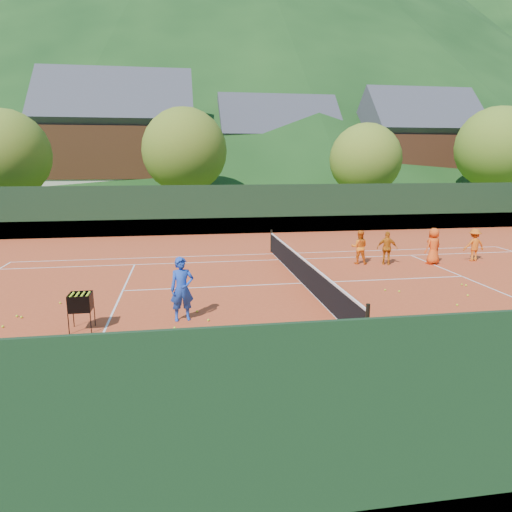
{
  "coord_description": "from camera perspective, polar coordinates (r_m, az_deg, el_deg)",
  "views": [
    {
      "loc": [
        -4.23,
        -15.72,
        4.42
      ],
      "look_at": [
        -1.73,
        0.0,
        1.1
      ],
      "focal_mm": 32.0,
      "sensor_mm": 36.0,
      "label": 1
    }
  ],
  "objects": [
    {
      "name": "ground",
      "position": [
        16.87,
        5.81,
        -3.47
      ],
      "size": [
        400.0,
        400.0,
        0.0
      ],
      "primitive_type": "plane",
      "color": "#2F4D18",
      "rests_on": "ground"
    },
    {
      "name": "clay_court",
      "position": [
        16.86,
        5.81,
        -3.43
      ],
      "size": [
        40.0,
        24.0,
        0.02
      ],
      "primitive_type": "cube",
      "color": "#B8401D",
      "rests_on": "ground"
    },
    {
      "name": "mountain_far",
      "position": [
        183.41,
        -4.81,
        27.75
      ],
      "size": [
        280.0,
        280.0,
        110.0
      ],
      "primitive_type": "cone",
      "color": "black",
      "rests_on": "ground"
    },
    {
      "name": "mountain_far_right",
      "position": [
        195.44,
        21.97,
        23.72
      ],
      "size": [
        260.0,
        260.0,
        95.0
      ],
      "primitive_type": "cone",
      "color": "black",
      "rests_on": "ground"
    },
    {
      "name": "coach",
      "position": [
        12.89,
        -9.23,
        -4.1
      ],
      "size": [
        0.72,
        0.52,
        1.81
      ],
      "primitive_type": "imported",
      "rotation": [
        0.0,
        0.0,
        0.14
      ],
      "color": "#1C44B7",
      "rests_on": "clay_court"
    },
    {
      "name": "student_a",
      "position": [
        20.29,
        12.79,
        1.09
      ],
      "size": [
        0.86,
        0.76,
        1.47
      ],
      "primitive_type": "imported",
      "rotation": [
        0.0,
        0.0,
        2.81
      ],
      "color": "orange",
      "rests_on": "clay_court"
    },
    {
      "name": "student_b",
      "position": [
        20.41,
        16.07,
        0.95
      ],
      "size": [
        0.92,
        0.67,
        1.45
      ],
      "primitive_type": "imported",
      "rotation": [
        0.0,
        0.0,
        2.72
      ],
      "color": "#CC6A12",
      "rests_on": "clay_court"
    },
    {
      "name": "student_c",
      "position": [
        21.16,
        21.29,
        1.16
      ],
      "size": [
        0.89,
        0.71,
        1.58
      ],
      "primitive_type": "imported",
      "rotation": [
        0.0,
        0.0,
        3.44
      ],
      "color": "#FB5516",
      "rests_on": "clay_court"
    },
    {
      "name": "student_d",
      "position": [
        22.57,
        25.6,
        1.25
      ],
      "size": [
        0.95,
        0.57,
        1.45
      ],
      "primitive_type": "imported",
      "rotation": [
        0.0,
        0.0,
        3.11
      ],
      "color": "orange",
      "rests_on": "clay_court"
    },
    {
      "name": "tennis_ball_0",
      "position": [
        11.7,
        -8.43,
        -10.25
      ],
      "size": [
        0.07,
        0.07,
        0.07
      ],
      "primitive_type": "sphere",
      "color": "#BAE025",
      "rests_on": "clay_court"
    },
    {
      "name": "tennis_ball_2",
      "position": [
        18.01,
        24.77,
        -3.35
      ],
      "size": [
        0.07,
        0.07,
        0.07
      ],
      "primitive_type": "sphere",
      "color": "#BAE025",
      "rests_on": "clay_court"
    },
    {
      "name": "tennis_ball_3",
      "position": [
        14.74,
        -27.27,
        -6.8
      ],
      "size": [
        0.07,
        0.07,
        0.07
      ],
      "primitive_type": "sphere",
      "color": "#BAE025",
      "rests_on": "clay_court"
    },
    {
      "name": "tennis_ball_4",
      "position": [
        9.0,
        1.74,
        -17.21
      ],
      "size": [
        0.07,
        0.07,
        0.07
      ],
      "primitive_type": "sphere",
      "color": "#BAE025",
      "rests_on": "clay_court"
    },
    {
      "name": "tennis_ball_5",
      "position": [
        13.71,
        -7.37,
        -6.88
      ],
      "size": [
        0.07,
        0.07,
        0.07
      ],
      "primitive_type": "sphere",
      "color": "#BAE025",
      "rests_on": "clay_court"
    },
    {
      "name": "tennis_ball_6",
      "position": [
        9.86,
        24.99,
        -15.67
      ],
      "size": [
        0.07,
        0.07,
        0.07
      ],
      "primitive_type": "sphere",
      "color": "#BAE025",
      "rests_on": "clay_court"
    },
    {
      "name": "tennis_ball_7",
      "position": [
        9.76,
        -10.8,
        -14.99
      ],
      "size": [
        0.07,
        0.07,
        0.07
      ],
      "primitive_type": "sphere",
      "color": "#BAE025",
      "rests_on": "clay_court"
    },
    {
      "name": "tennis_ball_8",
      "position": [
        14.16,
        -29.09,
        -7.71
      ],
      "size": [
        0.07,
        0.07,
        0.07
      ],
      "primitive_type": "sphere",
      "color": "#BAE025",
      "rests_on": "clay_court"
    },
    {
      "name": "tennis_ball_9",
      "position": [
        16.37,
        17.47,
        -4.23
      ],
      "size": [
        0.07,
        0.07,
        0.07
      ],
      "primitive_type": "sphere",
      "color": "#BAE025",
      "rests_on": "clay_court"
    },
    {
      "name": "tennis_ball_11",
      "position": [
        16.41,
        15.84,
        -4.1
      ],
      "size": [
        0.07,
        0.07,
        0.07
      ],
      "primitive_type": "sphere",
      "color": "#BAE025",
      "rests_on": "clay_court"
    },
    {
      "name": "tennis_ball_12",
      "position": [
        11.42,
        -17.02,
        -11.24
      ],
      "size": [
        0.07,
        0.07,
        0.07
      ],
      "primitive_type": "sphere",
      "color": "#BAE025",
      "rests_on": "clay_court"
    },
    {
      "name": "tennis_ball_15",
      "position": [
        11.18,
        10.52,
        -11.41
      ],
      "size": [
        0.07,
        0.07,
        0.07
      ],
      "primitive_type": "sphere",
      "color": "#BAE025",
      "rests_on": "clay_court"
    },
    {
      "name": "tennis_ball_16",
      "position": [
        15.64,
        -23.28,
        -5.41
      ],
      "size": [
        0.07,
        0.07,
        0.07
      ],
      "primitive_type": "sphere",
      "color": "#BAE025",
      "rests_on": "clay_court"
    },
    {
      "name": "tennis_ball_17",
      "position": [
        18.07,
        24.34,
        -3.26
      ],
      "size": [
        0.07,
        0.07,
        0.07
      ],
      "primitive_type": "sphere",
      "color": "#BAE025",
      "rests_on": "clay_court"
    },
    {
      "name": "tennis_ball_18",
      "position": [
        12.51,
        -10.14,
        -8.83
      ],
      "size": [
        0.07,
        0.07,
        0.07
      ],
      "primitive_type": "sphere",
      "color": "#BAE025",
      "rests_on": "clay_court"
    },
    {
      "name": "tennis_ball_19",
      "position": [
        12.14,
        6.59,
        -9.36
      ],
      "size": [
        0.07,
        0.07,
        0.07
      ],
      "primitive_type": "sphere",
      "color": "#BAE025",
      "rests_on": "clay_court"
    },
    {
      "name": "tennis_ball_20",
      "position": [
        14.89,
        -27.71,
        -6.66
      ],
      "size": [
        0.07,
        0.07,
        0.07
      ],
      "primitive_type": "sphere",
      "color": "#BAE025",
      "rests_on": "clay_court"
    },
    {
      "name": "tennis_ball_21",
      "position": [
        12.95,
        -5.97,
        -7.97
      ],
      "size": [
        0.07,
        0.07,
        0.07
      ],
      "primitive_type": "sphere",
      "color": "#BAE025",
      "rests_on": "clay_court"
    },
    {
      "name": "tennis_ball_22",
      "position": [
        12.15,
        25.95,
        -10.51
      ],
      "size": [
        0.07,
        0.07,
        0.07
      ],
      "primitive_type": "sphere",
      "color": "#BAE025",
      "rests_on": "clay_court"
    },
    {
      "name": "tennis_ball_23",
      "position": [
        16.71,
        24.95,
        -4.48
      ],
      "size": [
        0.07,
        0.07,
        0.07
      ],
      "primitive_type": "sphere",
      "color": "#BAE025",
      "rests_on": "clay_court"
    },
    {
      "name": "tennis_ball_24",
      "position": [
        15.5,
        23.84,
        -5.61
      ],
      "size": [
        0.07,
        0.07,
        0.07
      ],
      "primitive_type": "sphere",
      "color": "#BAE025",
      "rests_on": "clay_court"
    },
    {
      "name": "tennis_ball_25",
      "position": [
        13.98,
        26.92,
        -7.73
      ],
      "size": [
        0.07,
        0.07,
        0.07
      ],
      "primitive_type": "sphere",
      "color": "#BAE025",
      "rests_on": "clay_court"
    },
    {
      "name": "court_lines",
      "position": [
        16.86,
        5.81,
        -3.39
      ],
      "size": [
        23.83,
        11.03,
        0.0
      ],
      "color": "white",
      "rests_on": "clay_court"
    },
    {
      "name": "tennis_net",
      "position": [
        16.74,
        5.85,
        -1.75
      ],
      "size": [
        0.1,
        12.07,
        1.1
      ],
      "color": "black",
      "rests_on": "clay_court"
    },
    {
      "name": "perimeter_fence",
      "position": [
        16.58,
        5.9,
        0.77
      ],
      "size": [
        40.4,
        24.24,
        3.0
      ],
      "color": "black",
      "rests_on": "clay_court"
    },
    {
      "name": "ball_hopper",
      "position": [
        12.88,
        -21.08,
        -5.49
      ],
      "size": [
        0.57,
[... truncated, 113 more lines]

